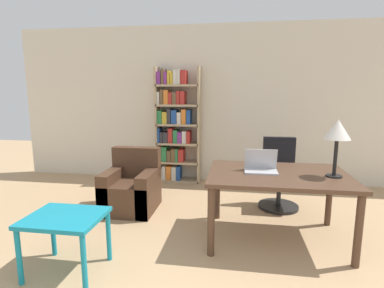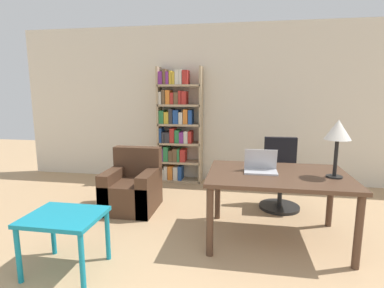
{
  "view_description": "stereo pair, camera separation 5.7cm",
  "coord_description": "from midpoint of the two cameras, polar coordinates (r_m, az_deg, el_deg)",
  "views": [
    {
      "loc": [
        -0.03,
        -0.73,
        1.57
      ],
      "look_at": [
        -0.53,
        2.6,
        0.98
      ],
      "focal_mm": 28.0,
      "sensor_mm": 36.0,
      "label": 1
    },
    {
      "loc": [
        0.03,
        -0.72,
        1.57
      ],
      "look_at": [
        -0.53,
        2.6,
        0.98
      ],
      "focal_mm": 28.0,
      "sensor_mm": 36.0,
      "label": 2
    }
  ],
  "objects": [
    {
      "name": "laptop",
      "position": [
        3.27,
        13.43,
        -4.3
      ],
      "size": [
        0.34,
        0.23,
        0.24
      ],
      "color": "#B2B2B7",
      "rests_on": "desk"
    },
    {
      "name": "wall_back",
      "position": [
        5.26,
        9.69,
        7.33
      ],
      "size": [
        8.0,
        0.06,
        2.7
      ],
      "color": "beige",
      "rests_on": "ground_plane"
    },
    {
      "name": "office_chair",
      "position": [
        4.3,
        16.8,
        -6.15
      ],
      "size": [
        0.54,
        0.54,
        0.96
      ],
      "color": "black",
      "rests_on": "ground_plane"
    },
    {
      "name": "table_lamp",
      "position": [
        3.24,
        26.49,
        2.04
      ],
      "size": [
        0.25,
        0.25,
        0.57
      ],
      "color": "black",
      "rests_on": "desk"
    },
    {
      "name": "bookshelf",
      "position": [
        5.22,
        -2.64,
        3.32
      ],
      "size": [
        0.77,
        0.28,
        1.99
      ],
      "color": "tan",
      "rests_on": "ground_plane"
    },
    {
      "name": "desk",
      "position": [
        3.29,
        16.46,
        -6.91
      ],
      "size": [
        1.44,
        1.0,
        0.73
      ],
      "color": "#4C3323",
      "rests_on": "ground_plane"
    },
    {
      "name": "side_table_blue",
      "position": [
        2.91,
        -22.61,
        -13.79
      ],
      "size": [
        0.64,
        0.53,
        0.52
      ],
      "color": "teal",
      "rests_on": "ground_plane"
    },
    {
      "name": "armchair",
      "position": [
        4.17,
        -10.86,
        -8.4
      ],
      "size": [
        0.66,
        0.7,
        0.81
      ],
      "color": "#472D1E",
      "rests_on": "ground_plane"
    }
  ]
}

